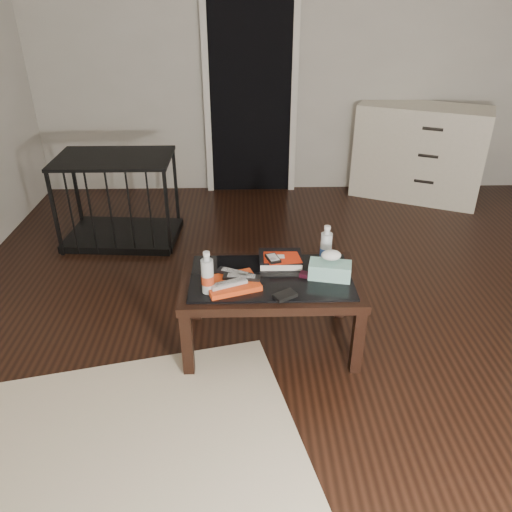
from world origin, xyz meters
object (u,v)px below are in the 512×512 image
Objects in this scene: dresser at (419,153)px; water_bottle_left at (207,272)px; coffee_table at (271,286)px; pet_crate at (121,213)px; tissue_box at (330,270)px; water_bottle_right at (326,245)px; textbook at (280,259)px.

dresser is 3.12m from water_bottle_left.
coffee_table is 1.85m from pet_crate.
pet_crate is at bearing 148.49° from tissue_box.
water_bottle_left is (0.83, -1.57, 0.35)m from pet_crate.
tissue_box is (1.49, -1.44, 0.28)m from pet_crate.
water_bottle_right is at bearing -36.30° from pet_crate.
water_bottle_left is (-1.91, -2.47, 0.13)m from dresser.
water_bottle_right reaches higher than textbook.
textbook is at bearing 159.42° from tissue_box.
dresser is 2.51m from water_bottle_right.
pet_crate is 1.99m from water_bottle_right.
water_bottle_left is at bearing -156.25° from water_bottle_right.
coffee_table is 2.80m from dresser.
dresser reaches higher than pet_crate.
tissue_box reaches higher than textbook.
dresser is 5.20× the size of textbook.
water_bottle_right is at bearing 103.00° from tissue_box.
coffee_table is 4.20× the size of water_bottle_left.
water_bottle_right is 0.18m from tissue_box.
tissue_box is at bearing -39.69° from pet_crate.
pet_crate is (-2.73, -0.90, -0.22)m from dresser.
textbook is 1.05× the size of water_bottle_left.
dresser is 5.46× the size of water_bottle_left.
water_bottle_right is at bearing 24.16° from coffee_table.
dresser is at bearing 60.31° from water_bottle_right.
pet_crate is at bearing -137.07° from dresser.
water_bottle_left is (-0.40, -0.30, 0.10)m from textbook.
water_bottle_left is at bearing -57.99° from pet_crate.
water_bottle_right reaches higher than tissue_box.
coffee_table is at bearing -46.35° from pet_crate.
water_bottle_left is at bearing -156.51° from tissue_box.
coffee_table is 1.06× the size of pet_crate.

